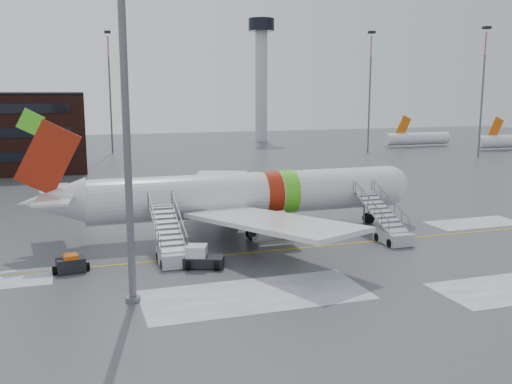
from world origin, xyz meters
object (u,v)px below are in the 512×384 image
object	(u,v)px
airliner	(239,195)
airstair_aft	(171,247)
baggage_tractor	(71,265)
light_mast_near	(125,99)
pushback_tug	(201,258)
airstair_fwd	(389,229)

from	to	relation	value
airliner	airstair_aft	distance (m)	10.00
airliner	baggage_tractor	distance (m)	16.16
baggage_tractor	light_mast_near	distance (m)	13.84
airliner	pushback_tug	size ratio (longest dim) A/B	11.07
airstair_aft	baggage_tractor	world-z (taller)	airstair_aft
baggage_tractor	pushback_tug	bearing A→B (deg)	-10.73
airstair_fwd	light_mast_near	xyz separation A→B (m)	(-21.96, -7.48, 10.92)
airstair_fwd	baggage_tractor	xyz separation A→B (m)	(-25.44, -0.50, -0.52)
airliner	airstair_aft	bearing A→B (deg)	-137.74
airstair_fwd	baggage_tractor	bearing A→B (deg)	-178.87
airstair_fwd	light_mast_near	distance (m)	25.64
airliner	airstair_fwd	distance (m)	13.16
airliner	pushback_tug	bearing A→B (deg)	-121.71
airliner	light_mast_near	bearing A→B (deg)	-127.58
airstair_fwd	baggage_tractor	distance (m)	25.45
light_mast_near	pushback_tug	bearing A→B (deg)	44.45
airliner	airstair_fwd	world-z (taller)	airliner
airliner	light_mast_near	world-z (taller)	light_mast_near
baggage_tractor	light_mast_near	bearing A→B (deg)	-63.49
pushback_tug	airliner	bearing A→B (deg)	58.29
airstair_fwd	pushback_tug	xyz separation A→B (m)	(-16.57, -2.18, -0.35)
light_mast_near	airliner	bearing A→B (deg)	52.42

